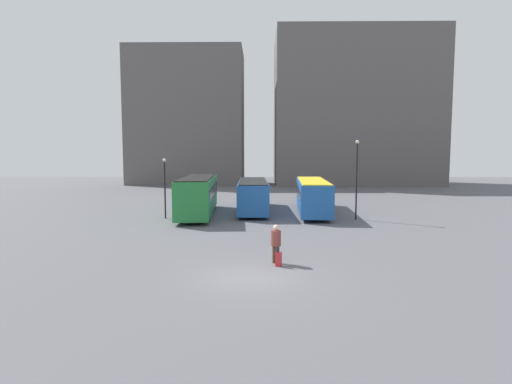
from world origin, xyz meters
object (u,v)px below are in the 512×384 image
suitcase (279,259)px  bus_1 (253,194)px  bus_2 (312,195)px  bus_0 (198,194)px  lamp_post_1 (165,183)px  traveler (276,240)px  lamp_post_0 (357,174)px

suitcase → bus_1: bearing=22.2°
bus_2 → bus_0: bearing=102.0°
lamp_post_1 → traveler: bearing=-57.7°
bus_2 → traveler: bus_2 is taller
bus_2 → suitcase: (-3.75, -17.45, -1.27)m
lamp_post_0 → bus_1: bearing=149.0°
bus_2 → lamp_post_0: size_ratio=1.94×
bus_0 → lamp_post_1: lamp_post_1 is taller
suitcase → lamp_post_1: (-8.51, 13.83, 2.57)m
bus_1 → bus_2: 5.39m
bus_0 → traveler: bus_0 is taller
bus_0 → bus_1: size_ratio=1.04×
traveler → bus_1: bearing=22.0°
traveler → lamp_post_1: 15.86m
lamp_post_0 → lamp_post_1: size_ratio=1.30×
suitcase → lamp_post_1: bearing=49.0°
bus_0 → suitcase: bearing=-162.3°
bus_1 → suitcase: size_ratio=12.45×
bus_0 → lamp_post_0: lamp_post_0 is taller
bus_0 → traveler: 16.62m
bus_0 → traveler: (6.07, -15.46, -0.69)m
bus_1 → lamp_post_1: (-6.96, -4.57, 1.36)m
traveler → lamp_post_0: 14.84m
bus_0 → lamp_post_1: bearing=128.9°
suitcase → lamp_post_0: bearing=-9.1°
bus_2 → suitcase: size_ratio=13.23×
bus_1 → lamp_post_1: lamp_post_1 is taller
bus_2 → traveler: 17.39m
traveler → lamp_post_0: size_ratio=0.29×
bus_2 → lamp_post_1: 12.85m
suitcase → bus_0: bearing=38.5°
lamp_post_1 → suitcase: bearing=-58.4°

